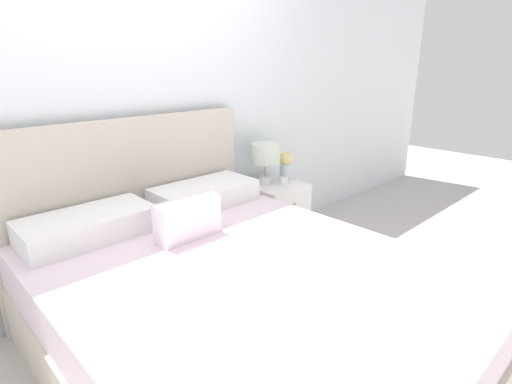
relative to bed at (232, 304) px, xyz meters
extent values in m
plane|color=#BCB7B2|center=(0.00, 0.99, -0.31)|extent=(12.00, 12.00, 0.00)
cube|color=white|center=(0.00, 1.06, 0.99)|extent=(8.00, 0.06, 2.60)
cube|color=beige|center=(0.00, -0.08, -0.14)|extent=(1.65, 2.14, 0.33)
cube|color=white|center=(0.00, -0.08, 0.14)|extent=(1.62, 2.09, 0.23)
cube|color=beige|center=(0.00, 0.97, 0.27)|extent=(1.69, 0.05, 1.16)
cube|color=white|center=(-0.40, 0.74, 0.33)|extent=(0.69, 0.36, 0.14)
cube|color=white|center=(0.40, 0.74, 0.33)|extent=(0.69, 0.36, 0.14)
cube|color=white|center=(0.00, 0.36, 0.37)|extent=(0.36, 0.13, 0.22)
cube|color=white|center=(1.12, 0.76, -0.03)|extent=(0.43, 0.42, 0.55)
sphere|color=#B2AD93|center=(1.12, 0.55, 0.12)|extent=(0.02, 0.02, 0.02)
cylinder|color=white|center=(1.07, 0.82, 0.27)|extent=(0.10, 0.10, 0.06)
cylinder|color=#B7B29E|center=(1.07, 0.82, 0.36)|extent=(0.02, 0.02, 0.11)
cylinder|color=silver|center=(1.07, 0.82, 0.49)|extent=(0.23, 0.23, 0.15)
cylinder|color=silver|center=(1.28, 0.80, 0.31)|extent=(0.09, 0.09, 0.14)
sphere|color=#E5D17F|center=(1.28, 0.80, 0.42)|extent=(0.11, 0.11, 0.11)
sphere|color=#609356|center=(1.30, 0.80, 0.39)|extent=(0.05, 0.05, 0.05)
cylinder|color=white|center=(1.16, 0.70, 0.24)|extent=(0.10, 0.10, 0.01)
cylinder|color=white|center=(1.16, 0.70, 0.27)|extent=(0.06, 0.06, 0.06)
camera|label=1|loc=(-1.13, -1.36, 1.19)|focal=28.00mm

